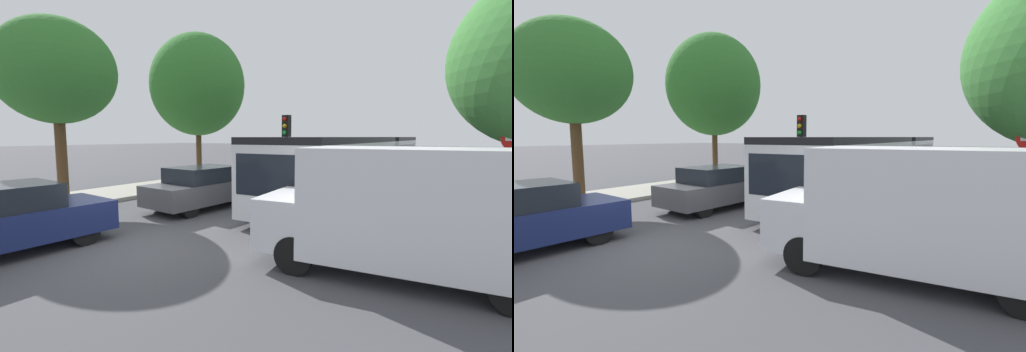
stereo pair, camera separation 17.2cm
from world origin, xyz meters
The scene contains 12 objects.
ground_plane centered at (0.00, 0.00, 0.00)m, with size 200.00×200.00×0.00m, color #47474C.
kerb_strip_left centered at (-6.76, 15.22, 0.07)m, with size 3.20×40.44×0.14m, color #9E998E.
articulated_bus centered at (1.88, 10.82, 1.44)m, with size 3.08×16.88×2.50m.
city_bus_rear centered at (-1.87, 30.44, 1.40)m, with size 2.77×11.30×2.42m.
queued_car_navy centered at (-1.97, -1.86, 0.76)m, with size 2.11×4.41×1.49m.
queued_car_graphite centered at (-1.66, 4.16, 0.74)m, with size 2.07×4.33×1.47m.
queued_car_white centered at (-1.63, 9.38, 0.72)m, with size 1.99×4.17×1.41m.
queued_car_black centered at (-1.68, 14.71, 0.77)m, with size 2.15×4.50×1.52m.
white_van centered at (5.46, 1.71, 1.24)m, with size 5.20×2.54×2.31m.
traffic_light centered at (-0.38, 7.87, 2.50)m, with size 0.34×0.37×3.40m.
tree_left_near centered at (-5.77, 1.43, 4.69)m, with size 3.92×3.92×6.48m.
tree_left_mid centered at (-6.16, 8.69, 5.04)m, with size 4.87×4.87×7.76m.
Camera 1 is at (6.46, -4.77, 2.50)m, focal length 24.00 mm.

